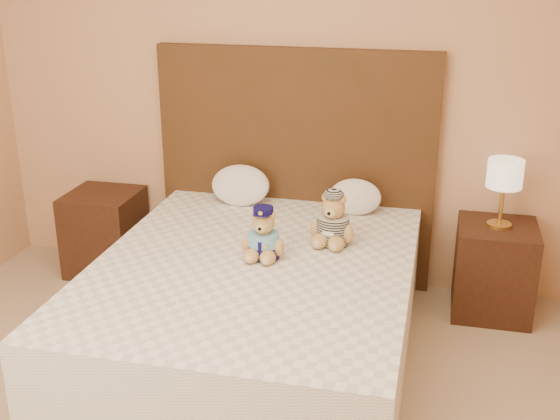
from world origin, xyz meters
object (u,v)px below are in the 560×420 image
object	(u,v)px
lamp	(505,177)
teddy_police	(264,233)
bed	(254,310)
pillow_right	(355,195)
teddy_prisoner	(333,219)
nightstand_right	(494,269)
nightstand_left	(105,232)
pillow_left	(240,183)

from	to	relation	value
lamp	teddy_police	world-z (taller)	lamp
bed	teddy_police	xyz separation A→B (m)	(0.04, 0.07, 0.41)
lamp	pillow_right	size ratio (longest dim) A/B	1.27
bed	teddy_prisoner	distance (m)	0.64
lamp	teddy_prisoner	bearing A→B (deg)	-152.19
nightstand_right	pillow_right	distance (m)	0.93
bed	teddy_police	world-z (taller)	teddy_police
bed	lamp	distance (m)	1.59
lamp	teddy_police	distance (m)	1.42
nightstand_left	teddy_police	world-z (taller)	teddy_police
bed	nightstand_right	size ratio (longest dim) A/B	3.64
nightstand_left	teddy_prisoner	size ratio (longest dim) A/B	1.91
lamp	pillow_left	xyz separation A→B (m)	(-1.56, 0.03, -0.17)
nightstand_left	lamp	distance (m)	2.56
nightstand_right	nightstand_left	bearing A→B (deg)	180.00
nightstand_left	pillow_right	size ratio (longest dim) A/B	1.75
nightstand_left	pillow_right	distance (m)	1.70
pillow_right	bed	bearing A→B (deg)	-116.15
nightstand_right	pillow_left	bearing A→B (deg)	178.90
teddy_police	pillow_left	bearing A→B (deg)	115.82
nightstand_right	pillow_left	distance (m)	1.61
teddy_prisoner	pillow_right	bearing A→B (deg)	93.05
lamp	teddy_prisoner	world-z (taller)	lamp
pillow_right	teddy_police	bearing A→B (deg)	-115.93
teddy_police	lamp	bearing A→B (deg)	32.31
nightstand_right	lamp	xyz separation A→B (m)	(-0.00, 0.00, 0.57)
nightstand_right	pillow_left	xyz separation A→B (m)	(-1.56, 0.03, 0.41)
teddy_police	pillow_left	world-z (taller)	teddy_police
teddy_prisoner	pillow_left	world-z (taller)	teddy_prisoner
pillow_left	lamp	bearing A→B (deg)	-1.10
bed	nightstand_left	bearing A→B (deg)	147.38
bed	pillow_right	bearing A→B (deg)	63.85
teddy_police	pillow_right	distance (m)	0.85
teddy_police	pillow_left	size ratio (longest dim) A/B	0.74
pillow_left	pillow_right	bearing A→B (deg)	0.00
lamp	teddy_police	xyz separation A→B (m)	(-1.21, -0.73, -0.16)
nightstand_left	lamp	xyz separation A→B (m)	(2.50, 0.00, 0.57)
teddy_police	pillow_right	world-z (taller)	teddy_police
nightstand_right	pillow_right	bearing A→B (deg)	177.96
bed	nightstand_left	distance (m)	1.48
teddy_police	teddy_prisoner	size ratio (longest dim) A/B	0.95
nightstand_right	teddy_prisoner	bearing A→B (deg)	-152.19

